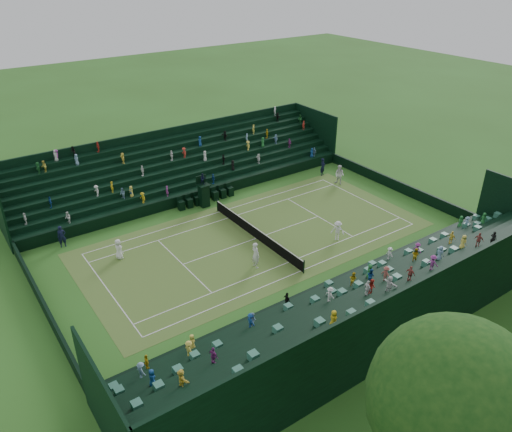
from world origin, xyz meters
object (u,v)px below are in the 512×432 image
(player_near_east, at_px, (256,255))
(player_near_west, at_px, (119,249))
(tennis_net, at_px, (256,233))
(player_far_east, at_px, (338,231))
(player_far_west, at_px, (339,175))
(umpire_chair, at_px, (204,192))

(player_near_east, bearing_deg, player_near_west, 48.24)
(tennis_net, height_order, player_far_east, player_far_east)
(player_far_east, bearing_deg, player_near_west, -157.49)
(player_near_east, bearing_deg, player_far_west, -64.55)
(player_near_east, height_order, player_far_east, player_near_east)
(tennis_net, height_order, player_near_east, player_near_east)
(tennis_net, xyz_separation_m, player_far_east, (3.73, 5.07, 0.28))
(player_near_west, height_order, player_far_west, player_far_west)
(player_far_west, xyz_separation_m, player_far_east, (7.66, -7.42, -0.15))
(umpire_chair, xyz_separation_m, player_near_east, (10.49, -1.81, -0.32))
(umpire_chair, height_order, player_far_west, umpire_chair)
(umpire_chair, bearing_deg, player_near_east, -9.78)
(player_near_east, distance_m, player_far_east, 7.38)
(player_far_east, bearing_deg, umpire_chair, 164.86)
(player_near_west, xyz_separation_m, player_far_east, (7.11, 14.84, 0.02))
(player_near_west, xyz_separation_m, player_near_east, (6.59, 7.48, 0.21))
(player_near_west, distance_m, player_far_west, 22.27)
(player_near_west, bearing_deg, player_far_west, -102.70)
(player_near_east, relative_size, player_far_west, 1.04)
(tennis_net, xyz_separation_m, player_near_east, (3.22, -2.29, 0.47))
(umpire_chair, relative_size, player_far_west, 1.61)
(umpire_chair, xyz_separation_m, player_far_west, (3.34, 12.97, -0.36))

